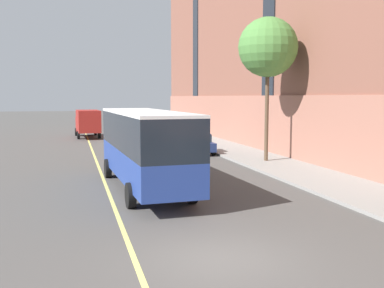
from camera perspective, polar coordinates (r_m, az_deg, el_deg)
The scene contains 7 objects.
ground_plane at distance 12.39m, azimuth 3.54°, elevation -14.33°, with size 260.00×260.00×0.00m, color #4C4947.
city_bus at distance 20.79m, azimuth -6.04°, elevation -0.05°, with size 3.18×10.91×3.66m.
parked_car_green_0 at distance 44.22m, azimuth -3.10°, elevation 1.44°, with size 2.07×4.68×1.56m.
parked_car_navy_2 at distance 34.03m, azimuth 0.74°, elevation 0.08°, with size 2.06×4.36×1.56m.
box_truck at distance 48.59m, azimuth -13.12°, elevation 2.75°, with size 2.57×6.99×2.92m.
street_tree_far_uptown at distance 29.63m, azimuth 9.61°, elevation 11.97°, with size 3.80×3.80×9.20m.
lane_centerline at distance 14.73m, azimuth -8.63°, elevation -11.03°, with size 0.16×140.00×0.01m, color #E0D66B.
Camera 1 is at (-3.71, -11.00, 4.31)m, focal length 42.00 mm.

